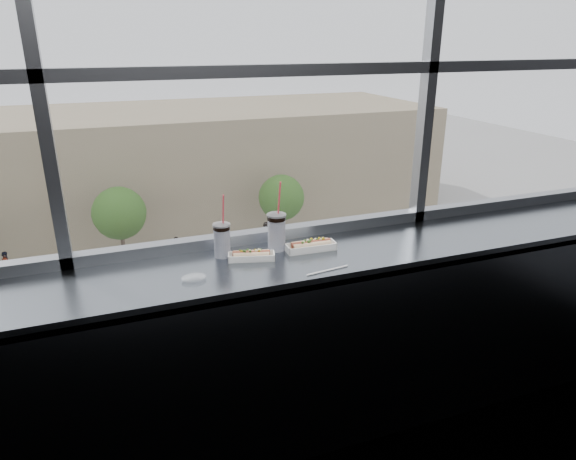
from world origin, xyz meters
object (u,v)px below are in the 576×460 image
object	(u,v)px
car_near_d	(313,320)
loose_straw	(328,270)
car_far_c	(332,246)
pedestrian_a	(6,264)
wrapper	(194,277)
tree_right	(281,198)
hotdog_tray_right	(311,246)
soda_cup_left	(222,239)
car_near_c	(120,359)
soda_cup_right	(277,230)
car_far_b	(147,272)
pedestrian_c	(177,246)
tree_center	(119,213)
pedestrian_d	(266,233)
hotdog_tray_left	(251,255)

from	to	relation	value
car_near_d	loose_straw	bearing A→B (deg)	156.52
car_far_c	pedestrian_a	xyz separation A→B (m)	(-18.51, 3.89, 0.11)
car_near_d	car_far_c	bearing A→B (deg)	-30.33
wrapper	tree_right	bearing A→B (deg)	69.44
hotdog_tray_right	soda_cup_left	xyz separation A→B (m)	(-0.45, 0.09, 0.07)
car_near_c	car_near_d	bearing A→B (deg)	-94.51
soda_cup_right	car_near_c	xyz separation A→B (m)	(-1.03, 16.15, -11.05)
car_far_b	car_far_c	distance (m)	11.15
car_near_d	pedestrian_c	bearing A→B (deg)	20.37
tree_center	tree_right	world-z (taller)	tree_center
wrapper	car_far_b	world-z (taller)	wrapper
loose_straw	soda_cup_left	bearing A→B (deg)	133.14
wrapper	pedestrian_d	distance (m)	31.15
car_near_c	tree_center	world-z (taller)	tree_center
car_far_c	tree_right	world-z (taller)	tree_right
loose_straw	car_near_c	size ratio (longest dim) A/B	0.03
soda_cup_right	pedestrian_a	world-z (taller)	soda_cup_right
pedestrian_c	pedestrian_d	bearing A→B (deg)	-2.35
car_near_d	hotdog_tray_left	bearing A→B (deg)	155.30
soda_cup_right	pedestrian_a	xyz separation A→B (m)	(-6.47, 28.05, -11.07)
hotdog_tray_right	pedestrian_a	world-z (taller)	hotdog_tray_right
car_near_c	pedestrian_a	size ratio (longest dim) A/B	2.99
car_far_c	tree_center	world-z (taller)	tree_center
loose_straw	tree_center	size ratio (longest dim) A/B	0.05
hotdog_tray_left	soda_cup_right	size ratio (longest dim) A/B	0.65
hotdog_tray_right	wrapper	xyz separation A→B (m)	(-0.65, -0.13, -0.01)
hotdog_tray_left	pedestrian_c	xyz separation A→B (m)	(3.25, 27.75, -11.15)
car_far_b	tree_right	size ratio (longest dim) A/B	1.31
wrapper	hotdog_tray_left	bearing A→B (deg)	22.02
hotdog_tray_right	car_far_b	size ratio (longest dim) A/B	0.04
pedestrian_a	tree_right	xyz separation A→B (m)	(16.63, 0.11, 2.09)
loose_straw	tree_center	xyz separation A→B (m)	(-0.23, 28.49, -8.74)
loose_straw	car_near_d	size ratio (longest dim) A/B	0.03
soda_cup_left	pedestrian_a	bearing A→B (deg)	102.44
soda_cup_right	car_far_b	xyz separation A→B (m)	(0.89, 24.15, -11.11)
soda_cup_right	wrapper	distance (m)	0.53
pedestrian_d	car_near_d	bearing A→B (deg)	172.40
loose_straw	pedestrian_d	xyz separation A→B (m)	(8.70, 27.77, -10.93)
loose_straw	wrapper	size ratio (longest dim) A/B	2.13
hotdog_tray_left	pedestrian_c	bearing A→B (deg)	98.52
hotdog_tray_right	loose_straw	world-z (taller)	hotdog_tray_right
pedestrian_a	pedestrian_d	distance (m)	15.33
soda_cup_right	tree_right	world-z (taller)	soda_cup_right
soda_cup_right	car_far_b	bearing A→B (deg)	87.90
soda_cup_right	pedestrian_d	size ratio (longest dim) A/B	0.17
hotdog_tray_right	pedestrian_a	bearing A→B (deg)	105.77
soda_cup_right	car_near_d	bearing A→B (deg)	65.58
soda_cup_left	pedestrian_c	bearing A→B (deg)	83.05
pedestrian_d	loose_straw	bearing A→B (deg)	162.60
hotdog_tray_left	car_near_c	xyz separation A→B (m)	(-0.86, 16.24, -10.97)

